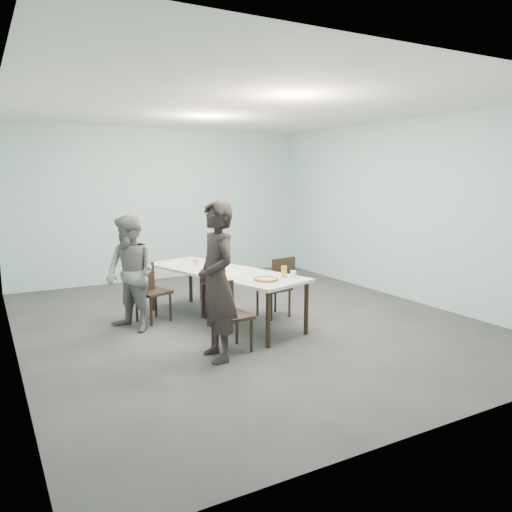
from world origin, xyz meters
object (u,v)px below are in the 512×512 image
water_tumbler (293,274)px  amber_tumbler (196,262)px  tealight (225,270)px  table (223,274)px  chair_near_right (278,283)px  chair_far_right (218,270)px  diner_far (131,274)px  beer_glass (284,272)px  chair_far_left (148,288)px  pizza (266,279)px  diner_near (217,281)px  side_plate (255,275)px  chair_near_left (226,311)px

water_tumbler → amber_tumbler: size_ratio=1.12×
tealight → amber_tumbler: bearing=101.4°
table → tealight: bearing=-101.7°
chair_near_right → chair_far_right: 1.38m
tealight → diner_far: bearing=165.6°
chair_far_right → beer_glass: 2.06m
chair_far_left → pizza: chair_far_left is taller
pizza → beer_glass: beer_glass is taller
table → beer_glass: 0.98m
chair_far_left → chair_near_right: size_ratio=1.00×
diner_near → beer_glass: size_ratio=12.12×
table → tealight: size_ratio=49.09×
table → chair_near_right: (0.84, -0.13, -0.19)m
pizza → beer_glass: bearing=14.2°
diner_far → pizza: bearing=25.9°
table → chair_far_left: bearing=153.9°
chair_near_right → diner_far: (-2.10, 0.35, 0.28)m
water_tumbler → side_plate: bearing=133.5°
diner_near → tealight: (0.68, 1.21, -0.14)m
chair_near_left → table: bearing=61.9°
table → diner_far: (-1.26, 0.23, 0.09)m
table → side_plate: 0.56m
amber_tumbler → tealight: bearing=-78.6°
side_plate → chair_far_right: bearing=82.1°
side_plate → beer_glass: 0.43m
tealight → side_plate: bearing=-59.6°
diner_near → pizza: 0.97m
chair_far_left → side_plate: 1.56m
chair_far_left → water_tumbler: 2.09m
chair_near_left → beer_glass: 1.11m
diner_far → table: bearing=54.2°
pizza → tealight: 0.85m
amber_tumbler → pizza: bearing=-77.6°
chair_near_right → amber_tumbler: size_ratio=10.88×
pizza → table: bearing=100.8°
chair_far_right → pizza: (-0.29, -2.12, 0.27)m
chair_near_right → pizza: 1.06m
side_plate → pizza: bearing=-97.5°
pizza → water_tumbler: bearing=2.0°
chair_near_left → chair_near_right: bearing=33.3°
diner_near → beer_glass: diner_near is taller
table → chair_far_left: (-0.96, 0.47, -0.19)m
table → amber_tumbler: amber_tumbler is taller
beer_glass → water_tumbler: beer_glass is taller
table → amber_tumbler: (-0.16, 0.62, 0.10)m
side_plate → amber_tumbler: size_ratio=2.25×
chair_far_left → beer_glass: (1.45, -1.30, 0.32)m
diner_near → chair_near_right: bearing=129.7°
chair_far_right → beer_glass: size_ratio=5.80×
table → beer_glass: size_ratio=18.33×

